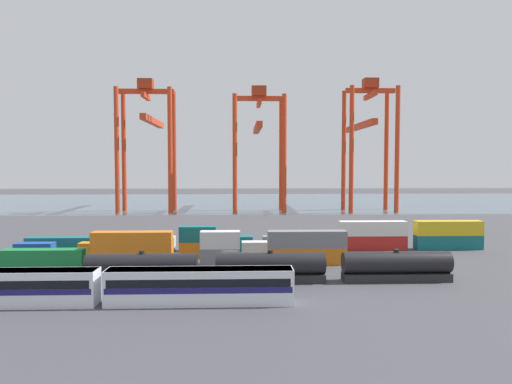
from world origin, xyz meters
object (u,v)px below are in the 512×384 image
gantry_crane_central (259,137)px  gantry_crane_east (367,133)px  shipping_container_7 (35,251)px  gantry_crane_west (148,132)px  shipping_container_3 (220,256)px  shipping_container_18 (448,242)px  freight_tank_row (270,267)px  shipping_container_14 (219,243)px  shipping_container_11 (278,249)px  passenger_train (102,285)px

gantry_crane_central → gantry_crane_east: (37.23, 0.80, 1.42)m
shipping_container_7 → gantry_crane_west: size_ratio=0.14×
shipping_container_3 → gantry_crane_east: (46.84, 89.92, 25.24)m
shipping_container_18 → gantry_crane_west: gantry_crane_west is taller
shipping_container_3 → shipping_container_7: bearing=168.6°
freight_tank_row → gantry_crane_east: 111.39m
freight_tank_row → shipping_container_7: size_ratio=7.85×
shipping_container_14 → gantry_crane_east: size_ratio=0.27×
shipping_container_7 → shipping_container_18: 71.76m
shipping_container_7 → shipping_container_11: same height
shipping_container_14 → shipping_container_18: 41.67m
shipping_container_14 → gantry_crane_central: size_ratio=0.29×
gantry_crane_central → shipping_container_11: bearing=-90.2°
shipping_container_14 → passenger_train: bearing=-109.1°
shipping_container_11 → shipping_container_14: 11.81m
passenger_train → shipping_container_14: bearing=70.9°
freight_tank_row → gantry_crane_central: bearing=88.5°
passenger_train → shipping_container_7: 32.52m
freight_tank_row → shipping_container_7: bearing=155.3°
shipping_container_3 → shipping_container_18: same height
gantry_crane_west → gantry_crane_east: gantry_crane_east is taller
passenger_train → shipping_container_18: bearing=31.8°
gantry_crane_west → freight_tank_row: bearing=-71.0°
shipping_container_18 → gantry_crane_central: gantry_crane_central is taller
shipping_container_3 → shipping_container_18: 42.76m
shipping_container_14 → gantry_crane_central: bearing=82.3°
shipping_container_14 → gantry_crane_west: bearing=109.2°
shipping_container_18 → shipping_container_14: bearing=180.0°
gantry_crane_west → shipping_container_14: bearing=-70.8°
freight_tank_row → shipping_container_3: freight_tank_row is taller
shipping_container_7 → gantry_crane_central: size_ratio=0.15×
gantry_crane_west → gantry_crane_east: size_ratio=0.98×
shipping_container_3 → shipping_container_14: (-0.71, 12.28, 0.00)m
freight_tank_row → gantry_crane_east: bearing=68.5°
shipping_container_18 → gantry_crane_west: (-68.56, 77.19, 25.26)m
shipping_container_18 → gantry_crane_central: size_ratio=0.29×
passenger_train → shipping_container_11: bearing=51.3°
freight_tank_row → gantry_crane_west: bearing=109.0°
gantry_crane_central → gantry_crane_east: 37.26m
gantry_crane_east → passenger_train: bearing=-118.1°
shipping_container_3 → shipping_container_14: size_ratio=0.50×
freight_tank_row → gantry_crane_central: size_ratio=1.14×
shipping_container_11 → gantry_crane_west: bearing=113.9°
gantry_crane_west → gantry_crane_central: (37.23, -0.36, -1.44)m
gantry_crane_east → shipping_container_7: bearing=-132.7°
shipping_container_3 → shipping_container_14: same height
shipping_container_3 → shipping_container_18: size_ratio=0.50×
shipping_container_7 → gantry_crane_east: (77.39, 83.77, 25.24)m
gantry_crane_west → gantry_crane_central: 37.25m
shipping_container_3 → gantry_crane_central: size_ratio=0.15×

